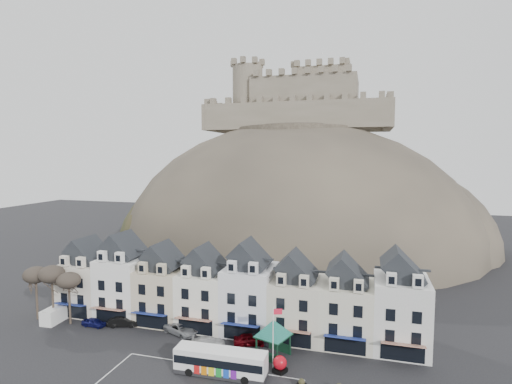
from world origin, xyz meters
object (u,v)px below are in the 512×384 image
(flagpole, at_px, (274,334))
(white_van, at_px, (57,314))
(car_navy, at_px, (94,322))
(car_black, at_px, (124,321))
(car_white, at_px, (209,342))
(red_buoy, at_px, (280,364))
(bus_shelter, at_px, (273,328))
(car_maroon, at_px, (250,339))
(bus, at_px, (221,361))
(car_charcoal, at_px, (260,339))
(car_silver, at_px, (181,329))

(flagpole, height_order, white_van, flagpole)
(flagpole, relative_size, white_van, 1.57)
(car_navy, distance_m, car_black, 4.35)
(car_black, xyz_separation_m, car_white, (14.40, -2.39, -0.09))
(red_buoy, bearing_deg, car_navy, 170.60)
(car_black, bearing_deg, car_white, -118.04)
(bus_shelter, relative_size, car_maroon, 1.56)
(bus, xyz_separation_m, bus_shelter, (4.82, 5.76, 1.98))
(bus_shelter, bearing_deg, bus, -110.71)
(bus, height_order, flagpole, flagpole)
(car_navy, relative_size, car_charcoal, 0.83)
(bus, height_order, red_buoy, bus)
(bus_shelter, relative_size, car_black, 1.58)
(white_van, bearing_deg, flagpole, -10.35)
(red_buoy, relative_size, car_charcoal, 0.46)
(white_van, height_order, car_charcoal, white_van)
(bus_shelter, xyz_separation_m, red_buoy, (1.60, -3.42, -2.63))
(bus_shelter, distance_m, flagpole, 3.39)
(car_black, relative_size, car_charcoal, 1.01)
(red_buoy, bearing_deg, car_silver, 158.83)
(car_navy, distance_m, car_charcoal, 25.00)
(bus, xyz_separation_m, flagpole, (5.63, 2.55, 2.71))
(white_van, height_order, car_black, white_van)
(car_navy, xyz_separation_m, car_charcoal, (24.96, 1.36, 0.10))
(white_van, distance_m, car_white, 25.37)
(bus_shelter, height_order, car_navy, bus_shelter)
(bus, bearing_deg, car_maroon, 79.83)
(car_maroon, bearing_deg, bus, 149.60)
(red_buoy, bearing_deg, car_maroon, 133.25)
(white_van, relative_size, car_black, 1.11)
(red_buoy, distance_m, car_black, 25.53)
(white_van, relative_size, car_charcoal, 1.12)
(bus_shelter, xyz_separation_m, car_black, (-23.20, 2.63, -2.92))
(bus, distance_m, car_charcoal, 8.89)
(car_charcoal, bearing_deg, car_silver, 94.40)
(car_silver, bearing_deg, bus_shelter, -79.14)
(white_van, distance_m, car_charcoal, 31.76)
(flagpole, distance_m, car_maroon, 7.79)
(bus, bearing_deg, white_van, 164.67)
(red_buoy, height_order, car_black, red_buoy)
(bus, relative_size, car_silver, 2.09)
(white_van, relative_size, car_silver, 0.95)
(car_black, bearing_deg, white_van, 77.09)
(white_van, height_order, car_silver, white_van)
(red_buoy, relative_size, car_navy, 0.55)
(car_black, bearing_deg, flagpole, -122.28)
(car_silver, distance_m, car_maroon, 10.41)
(bus_shelter, distance_m, car_charcoal, 4.67)
(car_maroon, xyz_separation_m, car_charcoal, (1.20, 0.63, -0.05))
(flagpole, bearing_deg, car_black, 166.33)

